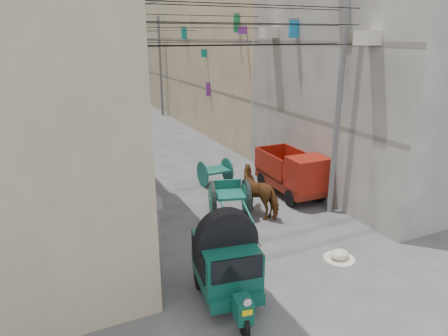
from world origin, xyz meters
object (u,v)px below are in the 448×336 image
horse (261,192)px  distant_car_grey (123,105)px  feed_sack (339,255)px  tonga_cart (230,198)px  second_cart (215,171)px  distant_car_white (124,122)px  mini_truck (296,176)px  auto_rickshaw (227,261)px  distant_car_green (88,91)px

horse → distant_car_grey: size_ratio=0.57×
feed_sack → distant_car_grey: distant_car_grey is taller
tonga_cart → feed_sack: tonga_cart is taller
second_cart → distant_car_grey: bearing=87.6°
distant_car_white → distant_car_grey: distant_car_white is taller
distant_car_grey → mini_truck: bearing=-74.3°
auto_rickshaw → tonga_cart: 5.03m
auto_rickshaw → horse: bearing=59.5°
distant_car_grey → distant_car_green: bearing=108.0°
distant_car_white → distant_car_grey: 7.90m
distant_car_grey → distant_car_green: size_ratio=0.79×
mini_truck → distant_car_white: (-3.86, 15.51, -0.33)m
auto_rickshaw → feed_sack: (3.94, 0.27, -0.97)m
distant_car_grey → auto_rickshaw: bearing=-86.5°
distant_car_grey → distant_car_green: 11.04m
feed_sack → distant_car_grey: (-0.74, 27.93, 0.45)m
feed_sack → tonga_cart: bearing=111.7°
tonga_cart → distant_car_green: tonga_cart is taller
feed_sack → horse: horse is taller
second_cart → distant_car_green: distant_car_green is taller
mini_truck → auto_rickshaw: bearing=-136.7°
horse → distant_car_grey: 24.01m
mini_truck → feed_sack: bearing=-107.4°
distant_car_white → mini_truck: bearing=122.6°
distant_car_white → distant_car_green: (-0.02, 18.69, 0.06)m
mini_truck → distant_car_green: (-3.88, 34.20, -0.27)m
second_cart → distant_car_white: bearing=94.3°
auto_rickshaw → feed_sack: size_ratio=4.70×
distant_car_grey → tonga_cart: bearing=-82.3°
distant_car_white → distant_car_green: size_ratio=0.78×
distant_car_grey → distant_car_green: (-1.54, 10.93, 0.07)m
auto_rickshaw → mini_truck: bearing=50.6°
horse → distant_car_green: (-1.79, 34.94, -0.21)m
distant_car_grey → horse: bearing=-79.5°
auto_rickshaw → feed_sack: 4.06m
distant_car_green → auto_rickshaw: bearing=83.2°
feed_sack → distant_car_white: bearing=96.4°
mini_truck → distant_car_grey: 23.39m
tonga_cart → distant_car_grey: (0.93, 23.73, -0.12)m
second_cart → feed_sack: 7.58m
feed_sack → distant_car_white: (-2.26, 20.18, 0.46)m
mini_truck → distant_car_grey: size_ratio=0.97×
tonga_cart → feed_sack: 4.56m
auto_rickshaw → distant_car_green: size_ratio=0.60×
auto_rickshaw → mini_truck: size_ratio=0.78×
tonga_cart → horse: bearing=3.1°
second_cart → distant_car_green: (-1.49, 31.34, 0.05)m
horse → second_cart: bearing=-103.3°
mini_truck → distant_car_white: bearing=105.6°
distant_car_green → feed_sack: bearing=89.0°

